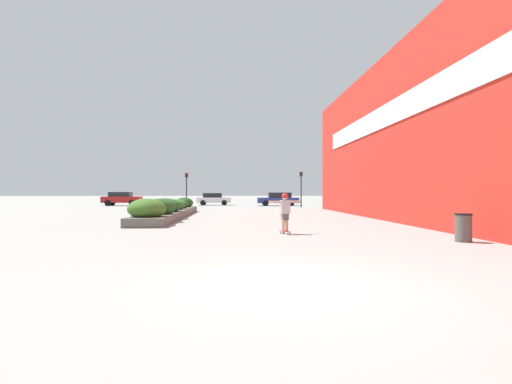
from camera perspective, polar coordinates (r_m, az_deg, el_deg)
ground_plane at (r=6.84m, az=4.61°, el=-13.16°), size 300.00×300.00×0.00m
building_wall_right at (r=20.58m, az=21.17°, el=8.21°), size 0.67×35.63×8.96m
planter_box at (r=24.50m, az=-12.41°, el=-2.46°), size 1.99×14.96×1.25m
skateboard at (r=14.94m, az=4.15°, el=-5.71°), size 0.41×0.66×0.10m
skateboarder at (r=14.88m, az=4.16°, el=-2.31°), size 1.25×0.60×1.42m
trash_bin at (r=14.06m, az=27.51°, el=-4.53°), size 0.52×0.52×0.89m
car_leftmost at (r=48.80m, az=16.49°, el=-0.92°), size 4.11×1.95×1.43m
car_center_left at (r=47.52m, az=-18.64°, el=-0.88°), size 4.25×1.89×1.54m
car_center_right at (r=45.01m, az=3.22°, el=-0.98°), size 4.62×1.86×1.49m
car_rightmost at (r=47.05m, az=-6.08°, el=-0.98°), size 3.96×1.87×1.42m
traffic_light_left at (r=40.43m, az=-9.90°, el=1.15°), size 0.28×0.30×3.46m
traffic_light_right at (r=40.07m, az=6.47°, el=1.26°), size 0.28×0.30×3.58m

